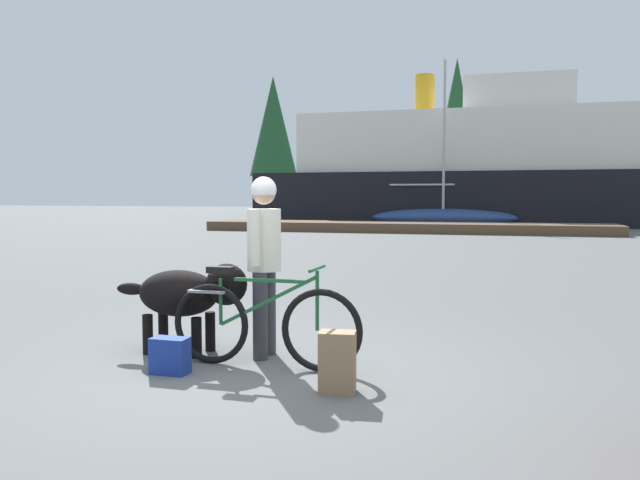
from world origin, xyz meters
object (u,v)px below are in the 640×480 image
at_px(handbag_pannier, 170,356).
at_px(bicycle, 263,324).
at_px(sailboat_moored, 443,217).
at_px(person_cyclist, 264,249).
at_px(ferry_boat, 475,171).
at_px(dog, 189,293).
at_px(backpack, 337,362).

bearing_deg(handbag_pannier, bicycle, 30.19).
xyz_separation_m(handbag_pannier, sailboat_moored, (-0.31, 27.66, 0.34)).
height_order(person_cyclist, sailboat_moored, sailboat_moored).
relative_size(handbag_pannier, ferry_boat, 0.01).
bearing_deg(dog, backpack, -25.42).
relative_size(backpack, handbag_pannier, 1.51).
distance_m(dog, ferry_boat, 31.48).
height_order(dog, handbag_pannier, dog).
relative_size(dog, handbag_pannier, 4.36).
distance_m(bicycle, backpack, 0.98).
height_order(dog, sailboat_moored, sailboat_moored).
distance_m(handbag_pannier, sailboat_moored, 27.66).
height_order(dog, ferry_boat, ferry_boat).
bearing_deg(dog, bicycle, -18.07).
relative_size(handbag_pannier, sailboat_moored, 0.04).
bearing_deg(person_cyclist, sailboat_moored, 91.89).
height_order(bicycle, sailboat_moored, sailboat_moored).
bearing_deg(handbag_pannier, sailboat_moored, 90.65).
bearing_deg(backpack, bicycle, 147.51).
relative_size(bicycle, ferry_boat, 0.08).
xyz_separation_m(person_cyclist, ferry_boat, (0.45, 31.29, 1.88)).
height_order(bicycle, handbag_pannier, bicycle).
bearing_deg(dog, handbag_pannier, -75.14).
relative_size(person_cyclist, ferry_boat, 0.07).
distance_m(bicycle, sailboat_moored, 27.27).
xyz_separation_m(backpack, ferry_boat, (-0.50, 32.18, 2.67)).
height_order(bicycle, ferry_boat, ferry_boat).
relative_size(bicycle, dog, 1.28).
distance_m(bicycle, ferry_boat, 31.76).
height_order(bicycle, dog, bicycle).
height_order(ferry_boat, sailboat_moored, ferry_boat).
xyz_separation_m(bicycle, person_cyclist, (-0.13, 0.37, 0.64)).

